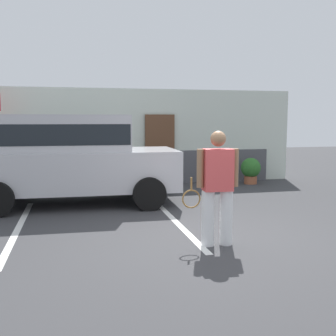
# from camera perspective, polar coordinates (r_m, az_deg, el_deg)

# --- Properties ---
(ground_plane) EXTENTS (40.00, 40.00, 0.00)m
(ground_plane) POSITION_cam_1_polar(r_m,az_deg,el_deg) (6.70, 5.69, -10.06)
(ground_plane) COLOR #38383A
(parking_stripe_0) EXTENTS (0.12, 4.40, 0.01)m
(parking_stripe_0) POSITION_cam_1_polar(r_m,az_deg,el_deg) (7.87, -20.30, -7.87)
(parking_stripe_0) COLOR silver
(parking_stripe_0) RESTS_ON ground_plane
(parking_stripe_1) EXTENTS (0.12, 4.40, 0.01)m
(parking_stripe_1) POSITION_cam_1_polar(r_m,az_deg,el_deg) (8.03, 0.71, -7.16)
(parking_stripe_1) COLOR silver
(parking_stripe_1) RESTS_ON ground_plane
(house_frontage) EXTENTS (9.45, 0.40, 2.86)m
(house_frontage) POSITION_cam_1_polar(r_m,az_deg,el_deg) (12.36, -3.41, 4.01)
(house_frontage) COLOR silver
(house_frontage) RESTS_ON ground_plane
(parked_suv) EXTENTS (4.66, 2.29, 2.05)m
(parked_suv) POSITION_cam_1_polar(r_m,az_deg,el_deg) (9.49, -13.51, 1.81)
(parked_suv) COLOR #B7B7BC
(parked_suv) RESTS_ON ground_plane
(tennis_player_man) EXTENTS (0.91, 0.30, 1.77)m
(tennis_player_man) POSITION_cam_1_polar(r_m,az_deg,el_deg) (6.26, 6.93, -2.64)
(tennis_player_man) COLOR white
(tennis_player_man) RESTS_ON ground_plane
(potted_plant_by_porch) EXTENTS (0.60, 0.60, 0.79)m
(potted_plant_by_porch) POSITION_cam_1_polar(r_m,az_deg,el_deg) (12.58, 11.56, -0.20)
(potted_plant_by_porch) COLOR #9E5638
(potted_plant_by_porch) RESTS_ON ground_plane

